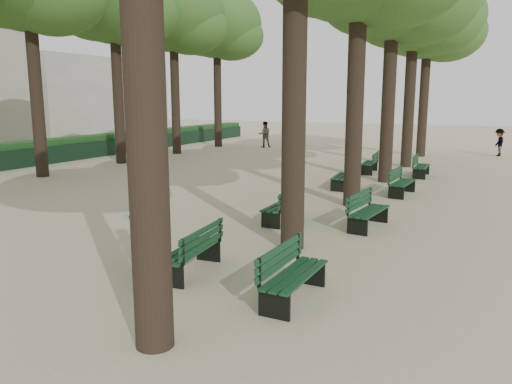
% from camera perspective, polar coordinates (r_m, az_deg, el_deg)
% --- Properties ---
extents(ground, '(120.00, 120.00, 0.00)m').
position_cam_1_polar(ground, '(9.51, -11.38, -9.87)').
color(ground, '#C2B493').
rests_on(ground, ground).
extents(tree_central_4, '(6.00, 6.00, 9.95)m').
position_cam_1_polar(tree_central_4, '(25.73, 17.69, 19.92)').
color(tree_central_4, '#33261C').
rests_on(tree_central_4, ground).
extents(tree_central_5, '(6.00, 6.00, 9.95)m').
position_cam_1_polar(tree_central_5, '(30.62, 19.13, 18.27)').
color(tree_central_5, '#33261C').
rests_on(tree_central_5, ground).
extents(tree_far_4, '(6.00, 6.00, 10.45)m').
position_cam_1_polar(tree_far_4, '(30.92, -9.48, 19.54)').
color(tree_far_4, '#33261C').
rests_on(tree_far_4, ground).
extents(tree_far_5, '(6.00, 6.00, 10.45)m').
position_cam_1_polar(tree_far_5, '(35.09, -4.52, 18.57)').
color(tree_far_5, '#33261C').
rests_on(tree_far_5, ground).
extents(bench_left_0, '(0.75, 1.85, 0.92)m').
position_cam_1_polar(bench_left_0, '(9.69, -7.49, -7.65)').
color(bench_left_0, black).
rests_on(bench_left_0, ground).
extents(bench_left_1, '(0.58, 1.80, 0.92)m').
position_cam_1_polar(bench_left_1, '(13.53, 3.02, -2.29)').
color(bench_left_1, black).
rests_on(bench_left_1, ground).
extents(bench_left_2, '(0.71, 1.84, 0.92)m').
position_cam_1_polar(bench_left_2, '(18.85, 9.81, 1.26)').
color(bench_left_2, black).
rests_on(bench_left_2, ground).
extents(bench_left_3, '(0.71, 1.84, 0.92)m').
position_cam_1_polar(bench_left_3, '(22.95, 12.80, 2.81)').
color(bench_left_3, black).
rests_on(bench_left_3, ground).
extents(bench_right_0, '(0.61, 1.81, 0.92)m').
position_cam_1_polar(bench_right_0, '(8.40, 4.41, -10.51)').
color(bench_right_0, black).
rests_on(bench_right_0, ground).
extents(bench_right_1, '(0.77, 1.85, 0.92)m').
position_cam_1_polar(bench_right_1, '(13.18, 12.75, -2.90)').
color(bench_right_1, black).
rests_on(bench_right_1, ground).
extents(bench_right_2, '(0.71, 1.84, 0.92)m').
position_cam_1_polar(bench_right_2, '(17.92, 16.37, 0.49)').
color(bench_right_2, black).
rests_on(bench_right_2, ground).
extents(bench_right_3, '(0.62, 1.82, 0.92)m').
position_cam_1_polar(bench_right_3, '(22.44, 18.37, 2.36)').
color(bench_right_3, black).
rests_on(bench_right_3, ground).
extents(man_with_map, '(0.69, 0.80, 1.85)m').
position_cam_1_polar(man_with_map, '(9.85, -12.99, -3.56)').
color(man_with_map, black).
rests_on(man_with_map, ground).
extents(pedestrian_a, '(0.91, 0.75, 1.76)m').
position_cam_1_polar(pedestrian_a, '(34.14, 0.99, 6.59)').
color(pedestrian_a, '#262628').
rests_on(pedestrian_a, ground).
extents(pedestrian_d, '(0.90, 0.96, 1.92)m').
position_cam_1_polar(pedestrian_d, '(33.60, 10.93, 6.47)').
color(pedestrian_d, '#262628').
rests_on(pedestrian_d, ground).
extents(pedestrian_b, '(0.56, 1.07, 1.59)m').
position_cam_1_polar(pedestrian_b, '(32.14, 26.02, 5.12)').
color(pedestrian_b, '#262628').
rests_on(pedestrian_b, ground).
extents(fence, '(0.08, 42.00, 0.90)m').
position_cam_1_polar(fence, '(27.44, -22.67, 3.88)').
color(fence, black).
rests_on(fence, ground).
extents(hedge, '(1.20, 42.00, 1.20)m').
position_cam_1_polar(hedge, '(27.95, -23.65, 4.22)').
color(hedge, '#164018').
rests_on(hedge, ground).
extents(building_far, '(12.00, 16.00, 7.00)m').
position_cam_1_polar(building_far, '(53.41, -20.57, 10.21)').
color(building_far, '#B7B2A3').
rests_on(building_far, ground).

